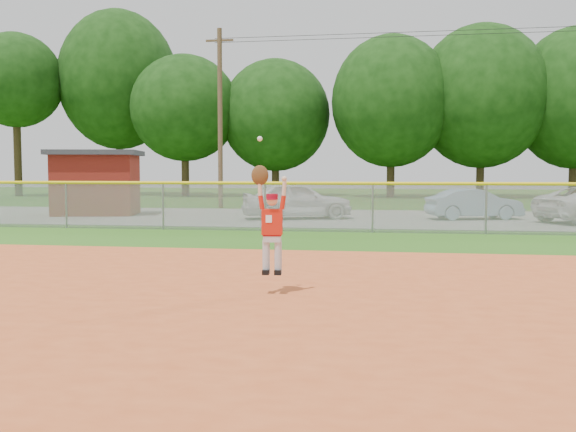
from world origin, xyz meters
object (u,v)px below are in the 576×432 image
object	(u,v)px
utility_shed	(96,182)
ballplayer	(270,220)
car_blue	(474,204)
car_white_a	(297,200)

from	to	relation	value
utility_shed	ballplayer	bearing A→B (deg)	-56.90
car_blue	ballplayer	xyz separation A→B (m)	(-4.93, -15.98, 0.52)
ballplayer	utility_shed	bearing A→B (deg)	123.10
utility_shed	ballplayer	xyz separation A→B (m)	(10.52, -16.15, -0.26)
car_blue	utility_shed	size ratio (longest dim) A/B	0.85
car_blue	utility_shed	bearing A→B (deg)	73.47
car_white_a	utility_shed	xyz separation A→B (m)	(-8.71, 0.94, 0.65)
car_white_a	ballplayer	size ratio (longest dim) A/B	2.07
car_blue	car_white_a	bearing A→B (deg)	80.60
car_blue	ballplayer	distance (m)	16.73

